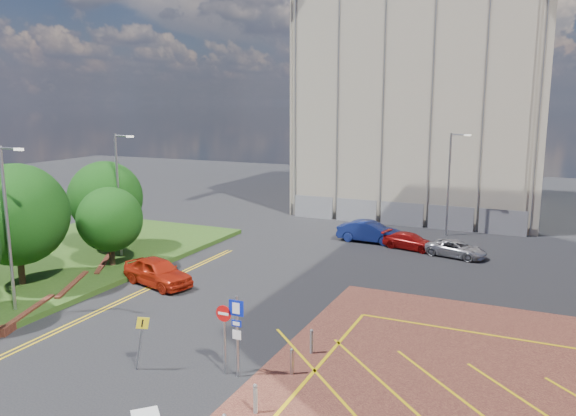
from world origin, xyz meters
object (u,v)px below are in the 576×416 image
Objects in this scene: tree_d at (106,198)px; lamp_left_near at (8,222)px; tree_b at (16,215)px; car_red_back at (410,241)px; car_blue_back at (370,232)px; car_silver_back at (456,249)px; warning_sign at (141,336)px; lamp_back at (450,180)px; sign_cluster at (232,327)px; tree_c at (110,219)px; car_red_left at (158,272)px; lamp_left_far at (119,190)px.

lamp_left_near is (4.08, -11.00, 0.79)m from tree_d.
car_red_back is (17.84, 17.62, -3.66)m from tree_b.
car_blue_back is 6.70m from car_silver_back.
car_silver_back is at bearing -102.02° from car_blue_back.
tree_d reaches higher than warning_sign.
lamp_back is at bearing 57.60° from lamp_left_near.
car_blue_back is at bearing 93.00° from sign_cluster.
tree_b reaches higher than sign_cluster.
tree_c is 22.64m from car_silver_back.
tree_d is at bearing 125.75° from car_blue_back.
car_silver_back is at bearing 75.71° from sign_cluster.
car_red_left is at bearing 29.32° from tree_b.
sign_cluster is (-3.78, -27.02, -2.41)m from lamp_back.
lamp_back reaches higher than tree_d.
lamp_left_far is 7.45m from car_red_left.
car_silver_back is (22.11, 8.85, -3.31)m from tree_d.
car_red_back is (11.34, 13.97, -0.22)m from car_red_left.
car_silver_back is (6.49, -1.61, -0.22)m from car_blue_back.
sign_cluster is at bearing -35.58° from tree_d.
warning_sign is at bearing -22.47° from tree_b.
lamp_back is 7.62m from car_blue_back.
lamp_back is at bearing 49.59° from tree_b.
car_red_back is at bearing -102.63° from car_blue_back.
sign_cluster is at bearing -172.97° from car_red_back.
car_red_left reaches higher than car_silver_back.
warning_sign is 10.61m from car_red_left.
lamp_back reaches higher than car_red_back.
warning_sign is at bearing -161.72° from sign_cluster.
tree_b is 2.11× the size of sign_cluster.
warning_sign is at bearing 172.00° from car_silver_back.
lamp_left_far is 2.00× the size of car_silver_back.
car_red_left is 19.69m from car_silver_back.
car_red_back is (2.04, 21.64, -1.38)m from sign_cluster.
sign_cluster is 0.68× the size of car_blue_back.
lamp_left_near reaches higher than tree_c.
car_silver_back is (14.61, 13.20, -0.24)m from car_red_left.
car_red_back is (16.76, 10.62, -4.09)m from lamp_left_far.
tree_b is 1.42× the size of car_blue_back.
lamp_left_far reaches higher than tree_b.
warning_sign is 0.56× the size of car_silver_back.
sign_cluster is 0.81× the size of car_red_back.
tree_c is at bearing 68.20° from tree_b.
lamp_left_far reaches higher than car_red_left.
lamp_left_far is at bearing -139.14° from lamp_back.
tree_c is 5.28m from car_red_left.
lamp_left_near is 1.00× the size of lamp_back.
tree_b is 1.45× the size of car_red_left.
lamp_left_far reaches higher than car_blue_back.
sign_cluster is 22.54m from car_blue_back.
lamp_back is at bearing 40.86° from lamp_left_far.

